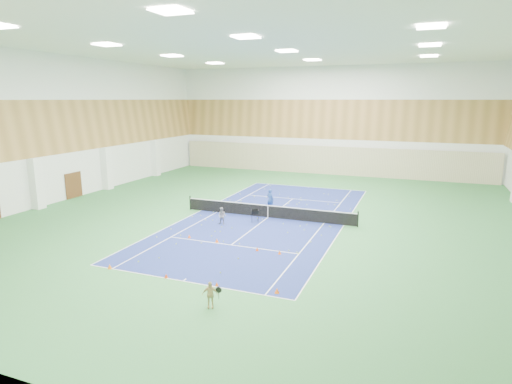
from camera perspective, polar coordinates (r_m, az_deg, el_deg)
ground at (r=31.03m, az=1.59°, el=-3.44°), size 40.00×40.00×0.00m
room_shell at (r=29.97m, az=1.66°, el=7.67°), size 36.00×40.00×12.00m
wood_cladding at (r=29.87m, az=1.68°, el=11.50°), size 36.00×40.00×8.00m
ceiling_light_grid at (r=30.08m, az=1.73°, el=18.99°), size 21.40×25.40×0.06m
court_surface at (r=31.03m, az=1.59°, el=-3.43°), size 10.97×23.77×0.01m
tennis_balls_scatter at (r=31.02m, az=1.59°, el=-3.36°), size 10.57×22.77×0.07m
tennis_net at (r=30.89m, az=1.60°, el=-2.46°), size 12.80×0.10×1.10m
back_curtain at (r=49.40m, az=9.36°, el=4.19°), size 35.40×0.16×3.20m
door_left_b at (r=40.32m, az=-23.14°, el=0.84°), size 0.08×1.80×2.20m
coach at (r=33.04m, az=1.90°, el=-1.00°), size 0.68×0.54×1.64m
child_court at (r=29.32m, az=-4.55°, el=-3.20°), size 0.60×0.48×1.20m
child_apron at (r=18.09m, az=-6.15°, el=-13.45°), size 0.72×0.51×1.14m
ball_cart at (r=29.84m, az=-0.14°, el=-3.20°), size 0.67×0.67×0.88m
cone_svc_a at (r=26.86m, az=-8.89°, el=-5.86°), size 0.20×0.20×0.22m
cone_svc_b at (r=25.84m, az=-5.24°, el=-6.46°), size 0.23×0.23×0.25m
cone_svc_c at (r=24.38m, az=0.15°, el=-7.61°), size 0.19×0.19×0.21m
cone_svc_d at (r=23.90m, az=3.17°, el=-8.03°), size 0.20×0.20×0.22m
cone_base_a at (r=23.16m, az=-18.93°, el=-9.37°), size 0.22×0.22×0.24m
cone_base_b at (r=21.34m, az=-11.90°, el=-10.88°), size 0.19×0.19×0.21m
cone_base_c at (r=20.14m, az=-5.25°, el=-12.13°), size 0.17×0.17×0.19m
cone_base_d at (r=19.40m, az=2.81°, el=-12.99°), size 0.23×0.23×0.25m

